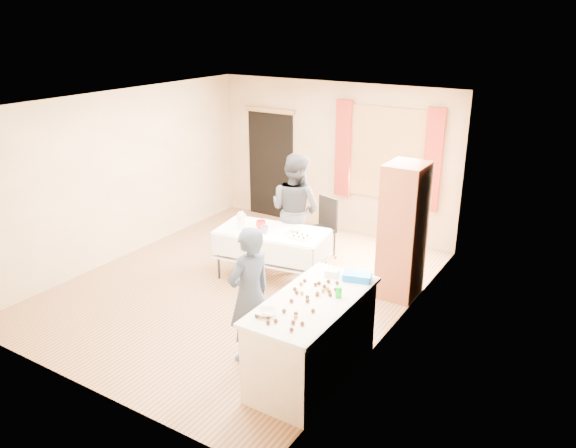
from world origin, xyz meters
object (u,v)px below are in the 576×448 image
Objects in this scene: girl at (249,295)px; party_table at (272,250)px; chair at (321,238)px; counter at (313,338)px; woman at (295,210)px; cabinet at (403,231)px.

party_table is at bearing -138.67° from girl.
party_table is 2.08m from girl.
girl reaches higher than chair.
girl is at bearing -72.33° from party_table.
counter is 3.24m from chair.
chair is 3.09m from girl.
party_table is at bearing 95.67° from woman.
counter is at bearing 110.59° from girl.
cabinet is 1.81m from chair.
woman is at bearing -144.91° from girl.
girl reaches higher than counter.
girl is (-0.85, -2.33, -0.15)m from cabinet.
chair is at bearing -107.48° from woman.
woman is (-0.00, 0.65, 0.42)m from party_table.
cabinet is at bearing 174.77° from girl.
cabinet reaches higher than girl.
chair is at bearing -151.50° from girl.
woman is (-1.67, 2.41, 0.41)m from counter.
counter is 0.82m from girl.
woman is at bearing 124.69° from counter.
counter is 2.42m from party_table.
cabinet is at bearing -5.31° from chair.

